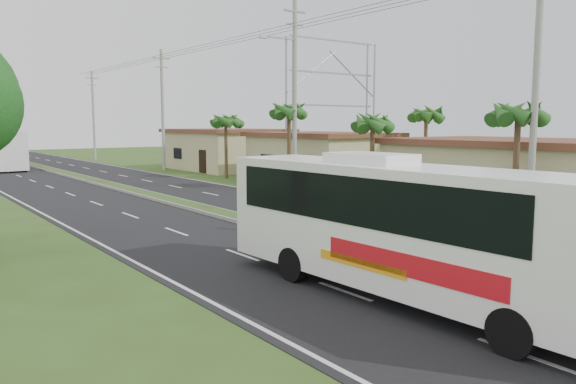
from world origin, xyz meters
TOP-DOWN VIEW (x-y plane):
  - ground at (0.00, 0.00)m, footprint 180.00×180.00m
  - road_asphalt at (0.00, 20.00)m, footprint 14.00×160.00m
  - median_strip at (0.00, 20.00)m, footprint 1.20×160.00m
  - lane_edge_left at (-6.70, 20.00)m, footprint 0.12×160.00m
  - lane_edge_right at (6.70, 20.00)m, footprint 0.12×160.00m
  - shop_near at (14.00, 6.00)m, footprint 8.60×12.60m
  - shop_mid at (14.00, 22.00)m, footprint 7.60×10.60m
  - shop_far at (14.00, 36.00)m, footprint 8.60×11.60m
  - palm_verge_a at (9.00, 3.00)m, footprint 2.40×2.40m
  - palm_verge_b at (9.40, 12.00)m, footprint 2.40×2.40m
  - palm_verge_c at (8.80, 19.00)m, footprint 2.40×2.40m
  - palm_verge_d at (9.30, 28.00)m, footprint 2.40×2.40m
  - palm_behind_shop at (17.50, 15.00)m, footprint 2.40×2.40m
  - utility_pole_a at (8.50, 2.00)m, footprint 1.60×0.28m
  - utility_pole_b at (8.47, 18.00)m, footprint 3.20×0.28m
  - utility_pole_c at (8.50, 38.00)m, footprint 1.60×0.28m
  - utility_pole_d at (8.50, 58.00)m, footprint 1.60×0.28m
  - billboard_lattice at (22.00, 30.00)m, footprint 10.18×1.18m
  - coach_bus_main at (-2.84, -1.28)m, footprint 2.70×11.13m
  - motorcyclist at (-0.17, 7.30)m, footprint 1.60×0.87m

SIDE VIEW (x-z plane):
  - ground at x=0.00m, z-range 0.00..0.00m
  - lane_edge_left at x=-6.70m, z-range 0.00..0.00m
  - lane_edge_right at x=6.70m, z-range 0.00..0.00m
  - road_asphalt at x=0.00m, z-range 0.00..0.02m
  - median_strip at x=0.00m, z-range 0.01..0.20m
  - motorcyclist at x=-0.17m, z-range -0.29..1.86m
  - shop_near at x=14.00m, z-range 0.02..3.54m
  - shop_mid at x=14.00m, z-range 0.02..3.69m
  - shop_far at x=14.00m, z-range 0.02..3.84m
  - coach_bus_main at x=-2.84m, z-range 0.18..3.75m
  - palm_verge_b at x=9.40m, z-range 1.83..6.88m
  - palm_verge_d at x=9.30m, z-range 1.92..7.17m
  - palm_verge_a at x=9.00m, z-range 2.02..7.47m
  - palm_behind_shop at x=17.50m, z-range 2.11..7.76m
  - palm_verge_c at x=8.80m, z-range 2.20..8.05m
  - utility_pole_d at x=8.50m, z-range 0.17..10.67m
  - utility_pole_a at x=8.50m, z-range 0.17..11.17m
  - utility_pole_c at x=8.50m, z-range 0.17..11.17m
  - utility_pole_b at x=8.47m, z-range 0.26..12.26m
  - billboard_lattice at x=22.00m, z-range 0.79..12.86m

